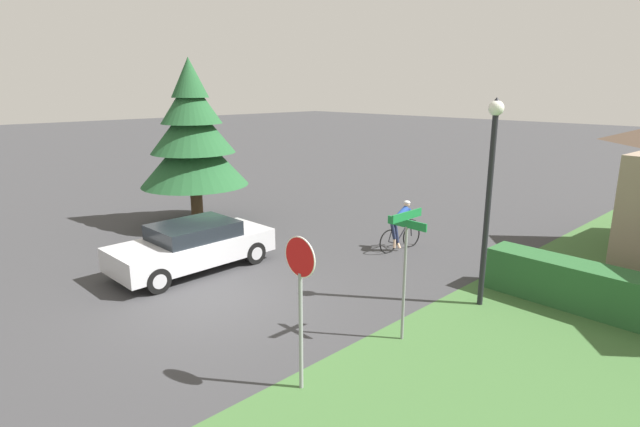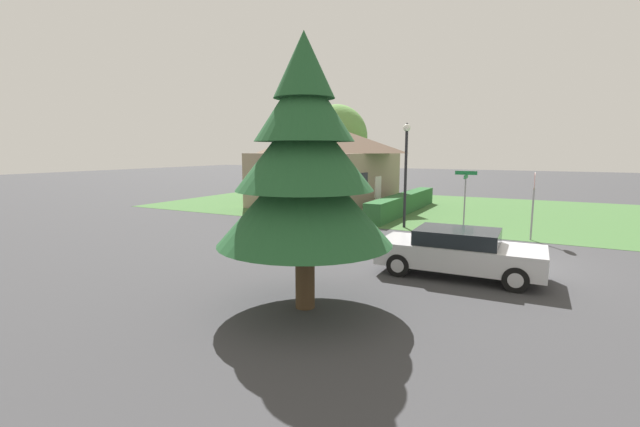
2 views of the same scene
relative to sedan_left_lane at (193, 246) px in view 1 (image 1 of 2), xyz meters
The scene contains 7 objects.
ground_plane 2.43m from the sedan_left_lane, 18.44° to the right, with size 140.00×140.00×0.00m, color #38383A.
sedan_left_lane is the anchor object (origin of this frame).
cyclist 6.31m from the sedan_left_lane, 61.82° to the left, with size 0.44×1.79×1.58m.
stop_sign 6.70m from the sedan_left_lane, 14.64° to the right, with size 0.69×0.07×2.70m.
street_lamp 8.07m from the sedan_left_lane, 28.10° to the left, with size 0.33×0.33×4.79m.
street_name_sign 6.71m from the sedan_left_lane, ahead, with size 0.90×0.90×2.68m.
conifer_tall_near 5.57m from the sedan_left_lane, 148.13° to the left, with size 3.88×3.88×6.02m.
Camera 1 is at (9.80, -5.93, 4.99)m, focal length 28.00 mm.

